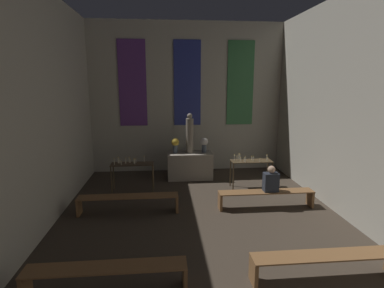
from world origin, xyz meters
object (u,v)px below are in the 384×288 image
Objects in this scene: statue at (190,134)px; flower_vase_right at (204,143)px; pew_back_right at (266,195)px; candle_rack_left at (132,167)px; pew_second_left at (106,273)px; flower_vase_left at (175,144)px; pew_back_left at (128,200)px; candle_rack_right at (251,164)px; altar at (190,165)px; person_seated at (271,180)px; pew_second_right at (326,261)px.

flower_vase_right is (0.47, 0.00, -0.31)m from statue.
flower_vase_right is at bearing 115.52° from pew_back_right.
pew_second_left is (0.04, -4.32, -0.39)m from candle_rack_left.
flower_vase_left reaches higher than pew_second_left.
pew_back_left is at bearing -123.45° from statue.
pew_back_left is at bearing -156.65° from candle_rack_right.
altar is 2.07m from candle_rack_right.
candle_rack_right reaches higher than pew_back_left.
candle_rack_right reaches higher than candle_rack_left.
pew_back_right is 0.40m from person_seated.
statue is at bearing 125.05° from person_seated.
pew_back_left is at bearing -123.45° from altar.
altar reaches higher than pew_back_right.
candle_rack_left is 4.34m from pew_second_left.
altar is 1.20× the size of candle_rack_right.
candle_rack_right is at bearing 89.59° from pew_second_right.
pew_second_left is (-1.23, -5.41, -0.83)m from flower_vase_left.
pew_back_right is (-0.03, -1.49, -0.39)m from candle_rack_right.
flower_vase_right is at bearing 49.85° from pew_back_left.
pew_second_right is at bearing -90.41° from candle_rack_right.
flower_vase_left is 2.50m from candle_rack_right.
flower_vase_left is 0.40× the size of candle_rack_right.
pew_back_left is at bearing -115.52° from flower_vase_left.
pew_back_right is at bearing 0.00° from pew_back_left.
pew_second_left and pew_back_left have the same top height.
statue is 3.24m from person_seated.
pew_back_right is at bearing -56.55° from statue.
pew_back_left is 1.00× the size of pew_back_right.
flower_vase_left is at bearing 153.61° from candle_rack_right.
candle_rack_left is 1.54m from pew_back_left.
flower_vase_right is 5.89m from pew_second_left.
pew_second_left is 2.83m from pew_back_left.
statue is 2.65× the size of flower_vase_right.
pew_second_right is 2.83m from pew_back_right.
statue reaches higher than altar.
statue is 0.54× the size of pew_back_left.
flower_vase_left is at bearing 77.18° from pew_second_left.
candle_rack_right is 5.53m from pew_second_left.
flower_vase_left is at bearing 131.49° from person_seated.
candle_rack_right is 4.34m from pew_second_right.
person_seated reaches higher than altar.
candle_rack_left is at bearing 179.97° from candle_rack_right.
altar is 2.99× the size of flower_vase_left.
person_seated is at bearing -62.60° from flower_vase_right.
flower_vase_right reaches higher than pew_back_left.
pew_back_right is (0.00, 2.83, 0.00)m from pew_second_right.
statue is at bearing 72.52° from pew_second_left.
statue is at bearing 123.45° from pew_back_right.
person_seated is (1.81, -2.58, 0.28)m from altar.
flower_vase_left is 0.20× the size of pew_back_right.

